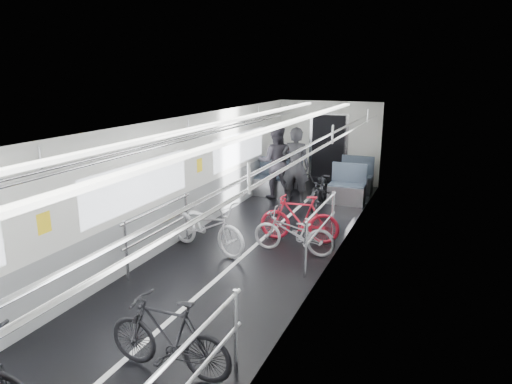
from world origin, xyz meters
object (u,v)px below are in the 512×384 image
Objects in this scene: person_standing at (296,166)px; bike_right_far at (299,219)px; person_seated at (276,162)px; bike_right_mid at (294,232)px; bike_left_far at (207,226)px; bike_right_near at (169,336)px; bike_aisle at (320,189)px.

bike_right_far is at bearing 106.61° from person_standing.
bike_right_mid is at bearing 95.79° from person_seated.
person_seated is (-0.65, 0.32, -0.01)m from person_standing.
bike_right_far is at bearing -37.00° from bike_left_far.
person_seated reaches higher than bike_left_far.
bike_right_near is 0.97× the size of bike_right_far.
bike_aisle is at bearing -179.54° from bike_right_near.
bike_aisle reaches higher than bike_right_near.
bike_aisle is 1.46m from person_seated.
bike_left_far is 1.21× the size of bike_right_near.
person_seated reaches higher than bike_right_far.
bike_right_near reaches higher than bike_right_mid.
person_standing is (-0.66, 0.10, 0.50)m from bike_aisle.
bike_aisle is at bearing 168.20° from person_standing.
bike_right_near is 3.80m from bike_right_mid.
bike_right_far reaches higher than bike_right_mid.
person_standing is at bearing -166.89° from bike_right_far.
person_standing reaches higher than bike_right_near.
bike_right_mid is (0.17, 3.80, -0.05)m from bike_right_near.
bike_right_far reaches higher than bike_aisle.
bike_right_near is 6.98m from person_standing.
bike_right_mid is 0.98× the size of bike_right_far.
bike_left_far is 3.71m from bike_aisle.
person_seated is at bearing 158.30° from bike_aisle.
bike_right_mid is 0.61m from bike_right_far.
bike_right_near is 6.82m from bike_aisle.
bike_right_far is (1.44, 1.09, -0.01)m from bike_left_far.
bike_right_near is 0.80× the size of person_seated.
person_standing is (-0.99, 3.12, 0.56)m from bike_right_mid.
bike_left_far is 3.57m from bike_right_near.
bike_aisle is at bearing 179.09° from bike_right_far.
person_standing is at bearing 7.53° from bike_left_far.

